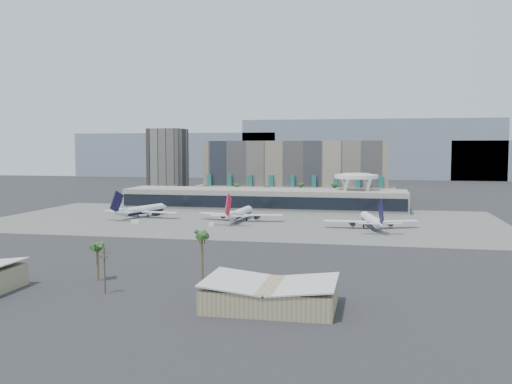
% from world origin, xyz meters
% --- Properties ---
extents(ground, '(900.00, 900.00, 0.00)m').
position_xyz_m(ground, '(0.00, 0.00, 0.00)').
color(ground, '#232326').
rests_on(ground, ground).
extents(apron_pad, '(260.00, 130.00, 0.06)m').
position_xyz_m(apron_pad, '(0.00, 55.00, 0.03)').
color(apron_pad, '#5B5B59').
rests_on(apron_pad, ground).
extents(mountain_ridge, '(680.00, 60.00, 70.00)m').
position_xyz_m(mountain_ridge, '(27.88, 470.00, 29.89)').
color(mountain_ridge, gray).
rests_on(mountain_ridge, ground).
extents(hotel, '(140.00, 30.00, 42.00)m').
position_xyz_m(hotel, '(10.00, 174.41, 16.81)').
color(hotel, gray).
rests_on(hotel, ground).
extents(office_tower, '(30.00, 30.00, 52.00)m').
position_xyz_m(office_tower, '(-95.00, 200.00, 22.94)').
color(office_tower, black).
rests_on(office_tower, ground).
extents(terminal, '(170.00, 32.50, 14.50)m').
position_xyz_m(terminal, '(0.00, 109.84, 6.52)').
color(terminal, '#A2998E').
rests_on(terminal, ground).
extents(saucer_structure, '(26.00, 26.00, 21.89)m').
position_xyz_m(saucer_structure, '(55.00, 116.00, 18.45)').
color(saucer_structure, white).
rests_on(saucer_structure, ground).
extents(palm_row, '(157.80, 2.80, 13.10)m').
position_xyz_m(palm_row, '(7.00, 145.00, 10.50)').
color(palm_row, brown).
rests_on(palm_row, ground).
extents(hangar_right, '(30.55, 20.60, 6.89)m').
position_xyz_m(hangar_right, '(42.00, -100.00, 2.95)').
color(hangar_right, '#8B7C5D').
rests_on(hangar_right, ground).
extents(utility_pole, '(3.20, 0.85, 12.00)m').
position_xyz_m(utility_pole, '(-2.00, -96.09, 7.14)').
color(utility_pole, '#4C3826').
rests_on(utility_pole, ground).
extents(airliner_left, '(42.23, 43.72, 15.58)m').
position_xyz_m(airliner_left, '(-56.49, 56.07, 3.93)').
color(airliner_left, white).
rests_on(airliner_left, ground).
extents(airliner_centre, '(44.29, 45.66, 15.75)m').
position_xyz_m(airliner_centre, '(-1.27, 51.08, 3.97)').
color(airliner_centre, white).
rests_on(airliner_centre, ground).
extents(airliner_right, '(43.22, 44.93, 15.68)m').
position_xyz_m(airliner_right, '(64.58, 37.33, 3.95)').
color(airliner_right, white).
rests_on(airliner_right, ground).
extents(service_vehicle_a, '(4.21, 2.94, 1.87)m').
position_xyz_m(service_vehicle_a, '(-49.41, 31.25, 0.94)').
color(service_vehicle_a, white).
rests_on(service_vehicle_a, ground).
extents(service_vehicle_b, '(3.60, 2.94, 1.61)m').
position_xyz_m(service_vehicle_b, '(-9.81, 30.41, 0.81)').
color(service_vehicle_b, silver).
rests_on(service_vehicle_b, ground).
extents(taxiway_sign, '(2.38, 0.77, 1.07)m').
position_xyz_m(taxiway_sign, '(-0.50, -16.16, 0.53)').
color(taxiway_sign, black).
rests_on(taxiway_sign, ground).
extents(near_palm_a, '(6.00, 6.00, 10.97)m').
position_xyz_m(near_palm_a, '(-10.56, -83.08, 8.16)').
color(near_palm_a, brown).
rests_on(near_palm_a, ground).
extents(near_palm_b, '(6.00, 6.00, 14.44)m').
position_xyz_m(near_palm_b, '(19.06, -79.77, 11.55)').
color(near_palm_b, brown).
rests_on(near_palm_b, ground).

